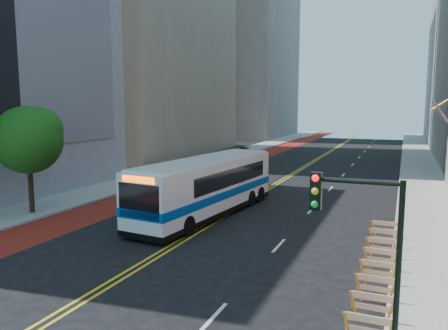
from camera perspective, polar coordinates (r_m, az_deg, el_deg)
name	(u,v)px	position (r m, az deg, el deg)	size (l,w,h in m)	color
ground	(126,274)	(18.87, -12.68, -13.75)	(160.00, 160.00, 0.00)	black
sidewalk_left	(193,165)	(50.01, -4.12, -0.03)	(4.00, 140.00, 0.15)	gray
sidewalk_right	(422,179)	(44.81, 24.49, -1.63)	(4.00, 140.00, 0.15)	gray
bus_lane_paint	(224,168)	(48.41, 0.01, -0.36)	(3.60, 140.00, 0.01)	maroon
center_line_inner	(294,172)	(45.99, 9.16, -0.89)	(0.14, 140.00, 0.01)	gold
center_line_outer	(298,172)	(45.91, 9.60, -0.91)	(0.14, 140.00, 0.01)	gold
lane_dashes	(352,165)	(52.99, 16.43, 0.03)	(0.14, 98.20, 0.01)	silver
construction_barriers	(379,263)	(18.75, 19.61, -11.97)	(1.42, 10.91, 1.00)	orange
street_tree	(29,137)	(29.65, -24.10, 3.33)	(4.20, 4.20, 6.70)	black
traffic_signal	(361,236)	(11.23, 17.42, -8.86)	(2.21, 0.34, 5.07)	black
transit_bus	(208,186)	(27.35, -2.13, -2.71)	(4.20, 13.37, 3.61)	silver
car_a	(199,164)	(45.27, -3.28, 0.09)	(1.90, 4.72, 1.61)	black
car_b	(241,163)	(46.88, 2.17, 0.21)	(1.44, 4.14, 1.36)	black
car_c	(243,153)	(57.28, 2.44, 1.56)	(1.84, 4.52, 1.31)	black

